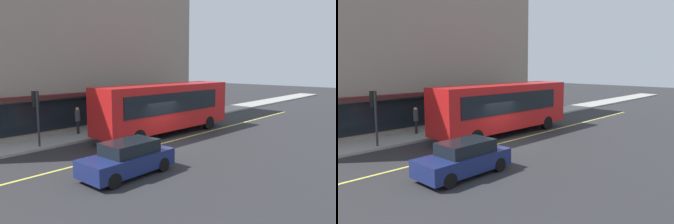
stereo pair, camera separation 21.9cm
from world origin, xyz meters
TOP-DOWN VIEW (x-y plane):
  - ground at (0.00, 0.00)m, footprint 120.00×120.00m
  - sidewalk at (0.00, 5.24)m, footprint 80.00×2.73m
  - lane_centre_stripe at (0.00, 0.00)m, footprint 36.00×0.16m
  - storefront_building at (-1.57, 12.43)m, footprint 23.70×12.26m
  - bus at (1.71, 1.71)m, footprint 11.17×2.74m
  - traffic_light at (-6.21, 4.49)m, footprint 0.30×0.52m
  - car_navy at (-5.65, -2.85)m, footprint 4.32×1.90m
  - pedestrian_mid_block at (-2.77, 5.78)m, footprint 0.34×0.34m

SIDE VIEW (x-z plane):
  - ground at x=0.00m, z-range 0.00..0.00m
  - lane_centre_stripe at x=0.00m, z-range 0.00..0.01m
  - sidewalk at x=0.00m, z-range 0.00..0.15m
  - car_navy at x=-5.65m, z-range -0.02..1.50m
  - pedestrian_mid_block at x=-2.77m, z-range 0.34..2.16m
  - bus at x=1.71m, z-range 0.24..3.74m
  - traffic_light at x=-6.21m, z-range 0.93..4.13m
  - storefront_building at x=-1.57m, z-range -0.01..11.75m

